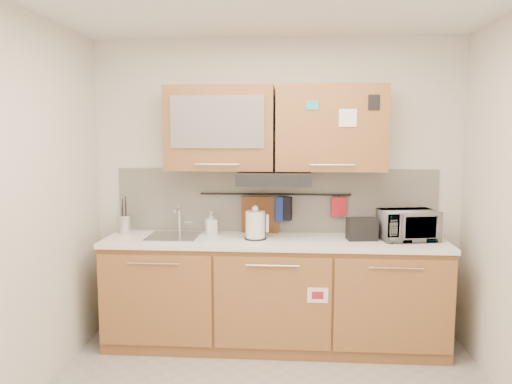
# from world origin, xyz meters

# --- Properties ---
(wall_back) EXTENTS (3.20, 0.00, 3.20)m
(wall_back) POSITION_xyz_m (0.00, 1.50, 1.30)
(wall_back) COLOR silver
(wall_back) RESTS_ON ground
(wall_left) EXTENTS (0.00, 3.00, 3.00)m
(wall_left) POSITION_xyz_m (-1.60, 0.00, 1.30)
(wall_left) COLOR silver
(wall_left) RESTS_ON ground
(base_cabinet) EXTENTS (2.80, 0.64, 0.88)m
(base_cabinet) POSITION_xyz_m (0.00, 1.19, 0.41)
(base_cabinet) COLOR #985C36
(base_cabinet) RESTS_ON floor
(countertop) EXTENTS (2.82, 0.62, 0.04)m
(countertop) POSITION_xyz_m (0.00, 1.19, 0.90)
(countertop) COLOR white
(countertop) RESTS_ON base_cabinet
(backsplash) EXTENTS (2.80, 0.02, 0.56)m
(backsplash) POSITION_xyz_m (0.00, 1.49, 1.20)
(backsplash) COLOR silver
(backsplash) RESTS_ON countertop
(upper_cabinets) EXTENTS (1.82, 0.37, 0.70)m
(upper_cabinets) POSITION_xyz_m (-0.00, 1.32, 1.83)
(upper_cabinets) COLOR #985C36
(upper_cabinets) RESTS_ON wall_back
(range_hood) EXTENTS (0.60, 0.46, 0.10)m
(range_hood) POSITION_xyz_m (0.00, 1.25, 1.42)
(range_hood) COLOR black
(range_hood) RESTS_ON upper_cabinets
(sink) EXTENTS (0.42, 0.40, 0.26)m
(sink) POSITION_xyz_m (-0.85, 1.21, 0.92)
(sink) COLOR silver
(sink) RESTS_ON countertop
(utensil_rail) EXTENTS (1.30, 0.02, 0.02)m
(utensil_rail) POSITION_xyz_m (0.00, 1.45, 1.26)
(utensil_rail) COLOR black
(utensil_rail) RESTS_ON backsplash
(utensil_crock) EXTENTS (0.14, 0.14, 0.32)m
(utensil_crock) POSITION_xyz_m (-1.30, 1.31, 1.00)
(utensil_crock) COLOR silver
(utensil_crock) RESTS_ON countertop
(kettle) EXTENTS (0.21, 0.20, 0.28)m
(kettle) POSITION_xyz_m (-0.15, 1.17, 1.03)
(kettle) COLOR silver
(kettle) RESTS_ON countertop
(toaster) EXTENTS (0.25, 0.17, 0.18)m
(toaster) POSITION_xyz_m (0.72, 1.20, 1.01)
(toaster) COLOR black
(toaster) RESTS_ON countertop
(microwave) EXTENTS (0.49, 0.38, 0.25)m
(microwave) POSITION_xyz_m (1.09, 1.23, 1.04)
(microwave) COLOR #999999
(microwave) RESTS_ON countertop
(soap_bottle) EXTENTS (0.12, 0.12, 0.20)m
(soap_bottle) POSITION_xyz_m (-0.55, 1.32, 1.02)
(soap_bottle) COLOR #999999
(soap_bottle) RESTS_ON countertop
(cutting_board) EXTENTS (0.33, 0.03, 0.40)m
(cutting_board) POSITION_xyz_m (-0.13, 1.44, 1.04)
(cutting_board) COLOR brown
(cutting_board) RESTS_ON utensil_rail
(oven_mitt) EXTENTS (0.13, 0.08, 0.22)m
(oven_mitt) POSITION_xyz_m (0.06, 1.44, 1.13)
(oven_mitt) COLOR navy
(oven_mitt) RESTS_ON utensil_rail
(dark_pouch) EXTENTS (0.13, 0.09, 0.20)m
(dark_pouch) POSITION_xyz_m (0.08, 1.44, 1.14)
(dark_pouch) COLOR black
(dark_pouch) RESTS_ON utensil_rail
(pot_holder) EXTENTS (0.13, 0.05, 0.16)m
(pot_holder) POSITION_xyz_m (0.55, 1.44, 1.16)
(pot_holder) COLOR red
(pot_holder) RESTS_ON utensil_rail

